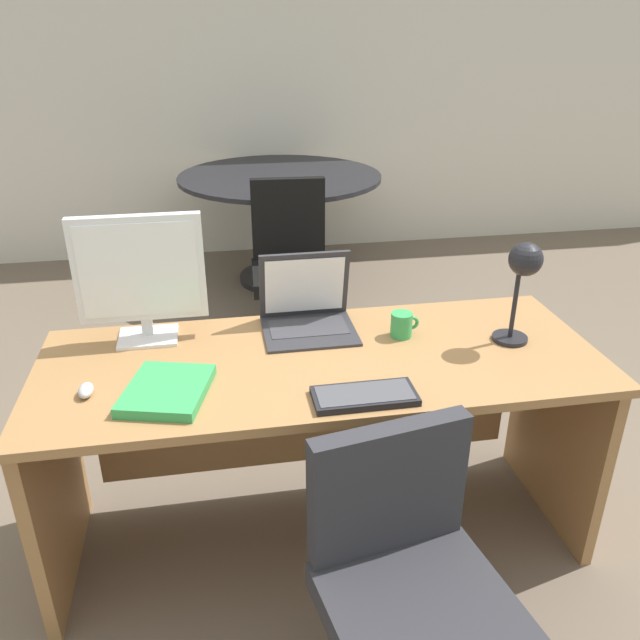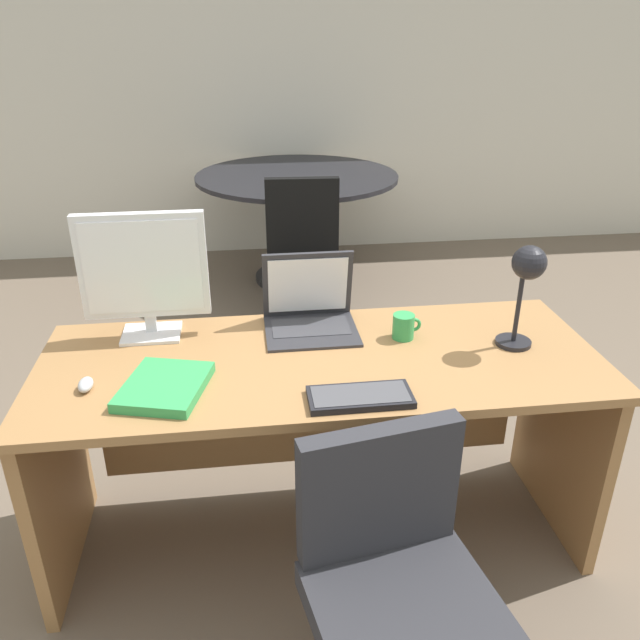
{
  "view_description": "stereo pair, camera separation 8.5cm",
  "coord_description": "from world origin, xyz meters",
  "px_view_note": "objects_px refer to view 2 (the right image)",
  "views": [
    {
      "loc": [
        -0.32,
        -1.79,
        1.76
      ],
      "look_at": [
        0.0,
        0.04,
        0.88
      ],
      "focal_mm": 35.59,
      "sensor_mm": 36.0,
      "label": 1
    },
    {
      "loc": [
        -0.24,
        -1.8,
        1.76
      ],
      "look_at": [
        0.0,
        0.04,
        0.88
      ],
      "focal_mm": 35.59,
      "sensor_mm": 36.0,
      "label": 2
    }
  ],
  "objects_px": {
    "coffee_mug": "(404,326)",
    "meeting_chair_near": "(304,276)",
    "laptop": "(309,304)",
    "desk": "(319,408)",
    "keyboard": "(360,397)",
    "monitor": "(144,271)",
    "mouse": "(86,385)",
    "meeting_table": "(297,200)",
    "book": "(165,386)",
    "desk_lamp": "(527,276)",
    "office_chair": "(399,622)"
  },
  "relations": [
    {
      "from": "monitor",
      "to": "coffee_mug",
      "type": "height_order",
      "value": "monitor"
    },
    {
      "from": "keyboard",
      "to": "desk_lamp",
      "type": "height_order",
      "value": "desk_lamp"
    },
    {
      "from": "desk",
      "to": "coffee_mug",
      "type": "distance_m",
      "value": 0.41
    },
    {
      "from": "laptop",
      "to": "coffee_mug",
      "type": "height_order",
      "value": "laptop"
    },
    {
      "from": "keyboard",
      "to": "desk",
      "type": "bearing_deg",
      "value": 103.69
    },
    {
      "from": "desk_lamp",
      "to": "book",
      "type": "distance_m",
      "value": 1.18
    },
    {
      "from": "mouse",
      "to": "laptop",
      "type": "bearing_deg",
      "value": 26.61
    },
    {
      "from": "desk",
      "to": "desk_lamp",
      "type": "distance_m",
      "value": 0.82
    },
    {
      "from": "mouse",
      "to": "desk",
      "type": "bearing_deg",
      "value": 12.4
    },
    {
      "from": "laptop",
      "to": "meeting_chair_near",
      "type": "xyz_separation_m",
      "value": [
        0.13,
        1.46,
        -0.47
      ]
    },
    {
      "from": "keyboard",
      "to": "mouse",
      "type": "distance_m",
      "value": 0.82
    },
    {
      "from": "desk",
      "to": "mouse",
      "type": "relative_size",
      "value": 23.81
    },
    {
      "from": "laptop",
      "to": "meeting_table",
      "type": "distance_m",
      "value": 2.36
    },
    {
      "from": "laptop",
      "to": "desk_lamp",
      "type": "bearing_deg",
      "value": -21.65
    },
    {
      "from": "mouse",
      "to": "meeting_chair_near",
      "type": "height_order",
      "value": "meeting_chair_near"
    },
    {
      "from": "desk_lamp",
      "to": "office_chair",
      "type": "distance_m",
      "value": 1.1
    },
    {
      "from": "laptop",
      "to": "mouse",
      "type": "bearing_deg",
      "value": -153.39
    },
    {
      "from": "desk",
      "to": "book",
      "type": "height_order",
      "value": "book"
    },
    {
      "from": "keyboard",
      "to": "book",
      "type": "height_order",
      "value": "book"
    },
    {
      "from": "meeting_chair_near",
      "to": "desk",
      "type": "bearing_deg",
      "value": -94.22
    },
    {
      "from": "monitor",
      "to": "laptop",
      "type": "distance_m",
      "value": 0.58
    },
    {
      "from": "desk",
      "to": "keyboard",
      "type": "relative_size",
      "value": 6.05
    },
    {
      "from": "keyboard",
      "to": "coffee_mug",
      "type": "height_order",
      "value": "coffee_mug"
    },
    {
      "from": "coffee_mug",
      "to": "desk_lamp",
      "type": "bearing_deg",
      "value": -18.36
    },
    {
      "from": "meeting_chair_near",
      "to": "meeting_table",
      "type": "bearing_deg",
      "value": 86.95
    },
    {
      "from": "desk",
      "to": "meeting_table",
      "type": "distance_m",
      "value": 2.55
    },
    {
      "from": "coffee_mug",
      "to": "meeting_chair_near",
      "type": "bearing_deg",
      "value": 96.35
    },
    {
      "from": "mouse",
      "to": "coffee_mug",
      "type": "height_order",
      "value": "coffee_mug"
    },
    {
      "from": "book",
      "to": "office_chair",
      "type": "distance_m",
      "value": 0.92
    },
    {
      "from": "mouse",
      "to": "desk_lamp",
      "type": "height_order",
      "value": "desk_lamp"
    },
    {
      "from": "desk",
      "to": "laptop",
      "type": "xyz_separation_m",
      "value": [
        -0.01,
        0.2,
        0.31
      ]
    },
    {
      "from": "monitor",
      "to": "mouse",
      "type": "distance_m",
      "value": 0.44
    },
    {
      "from": "monitor",
      "to": "office_chair",
      "type": "height_order",
      "value": "monitor"
    },
    {
      "from": "desk",
      "to": "laptop",
      "type": "distance_m",
      "value": 0.37
    },
    {
      "from": "laptop",
      "to": "meeting_chair_near",
      "type": "bearing_deg",
      "value": 84.78
    },
    {
      "from": "coffee_mug",
      "to": "office_chair",
      "type": "relative_size",
      "value": 0.12
    },
    {
      "from": "mouse",
      "to": "keyboard",
      "type": "bearing_deg",
      "value": -11.45
    },
    {
      "from": "monitor",
      "to": "mouse",
      "type": "height_order",
      "value": "monitor"
    },
    {
      "from": "mouse",
      "to": "office_chair",
      "type": "height_order",
      "value": "office_chair"
    },
    {
      "from": "keyboard",
      "to": "coffee_mug",
      "type": "relative_size",
      "value": 3.03
    },
    {
      "from": "mouse",
      "to": "desk_lamp",
      "type": "distance_m",
      "value": 1.41
    },
    {
      "from": "desk",
      "to": "coffee_mug",
      "type": "height_order",
      "value": "coffee_mug"
    },
    {
      "from": "laptop",
      "to": "office_chair",
      "type": "xyz_separation_m",
      "value": [
        0.12,
        -0.94,
        -0.49
      ]
    },
    {
      "from": "mouse",
      "to": "meeting_chair_near",
      "type": "relative_size",
      "value": 0.08
    },
    {
      "from": "desk",
      "to": "keyboard",
      "type": "bearing_deg",
      "value": -76.31
    },
    {
      "from": "laptop",
      "to": "book",
      "type": "bearing_deg",
      "value": -140.33
    },
    {
      "from": "desk",
      "to": "desk_lamp",
      "type": "height_order",
      "value": "desk_lamp"
    },
    {
      "from": "desk",
      "to": "meeting_chair_near",
      "type": "height_order",
      "value": "meeting_chair_near"
    },
    {
      "from": "book",
      "to": "mouse",
      "type": "bearing_deg",
      "value": 170.5
    },
    {
      "from": "keyboard",
      "to": "book",
      "type": "relative_size",
      "value": 0.93
    }
  ]
}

